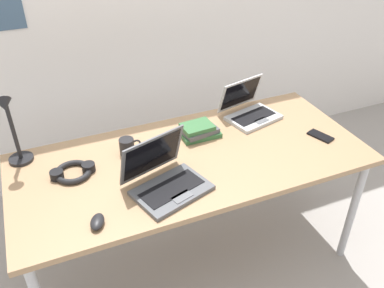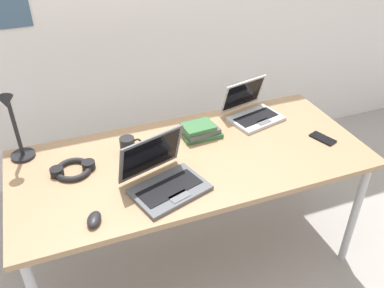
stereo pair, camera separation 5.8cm
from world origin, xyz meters
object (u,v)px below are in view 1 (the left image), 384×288
desk_lamp (12,130)px  laptop_center (249,110)px  cell_phone (320,136)px  coffee_mug (127,147)px  laptop_by_keyboard (166,179)px  book_stack (199,131)px  headphones (73,172)px  computer_mouse (97,222)px

desk_lamp → laptop_center: desk_lamp is taller
desk_lamp → cell_phone: desk_lamp is taller
cell_phone → coffee_mug: 1.04m
laptop_by_keyboard → desk_lamp: bearing=143.2°
book_stack → laptop_center: bearing=12.9°
desk_lamp → headphones: bearing=-39.8°
cell_phone → book_stack: size_ratio=0.64×
computer_mouse → headphones: size_ratio=0.45×
laptop_by_keyboard → cell_phone: (0.92, 0.07, -0.04)m
laptop_center → coffee_mug: bearing=-173.3°
laptop_by_keyboard → computer_mouse: laptop_by_keyboard is taller
laptop_by_keyboard → cell_phone: size_ratio=2.96×
book_stack → coffee_mug: bearing=-179.0°
laptop_center → headphones: bearing=-171.7°
desk_lamp → book_stack: 0.93m
book_stack → coffee_mug: 0.40m
computer_mouse → cell_phone: bearing=31.3°
desk_lamp → book_stack: bearing=-7.1°
laptop_by_keyboard → headphones: bearing=145.1°
desk_lamp → laptop_center: 1.28m
book_stack → cell_phone: bearing=-23.4°
laptop_center → cell_phone: laptop_center is taller
computer_mouse → cell_phone: computer_mouse is taller
book_stack → coffee_mug: (-0.40, -0.01, 0.01)m
desk_lamp → laptop_center: (1.27, -0.03, -0.15)m
laptop_center → book_stack: size_ratio=1.62×
laptop_center → coffee_mug: laptop_center is taller
book_stack → laptop_by_keyboard: bearing=-133.3°
laptop_center → book_stack: (-0.36, -0.08, -0.01)m
laptop_by_keyboard → computer_mouse: 0.36m
headphones → book_stack: book_stack is taller
computer_mouse → book_stack: book_stack is taller
laptop_center → coffee_mug: 0.76m
laptop_by_keyboard → headphones: (-0.38, 0.26, -0.03)m
cell_phone → computer_mouse: bearing=168.2°
computer_mouse → book_stack: (0.66, 0.45, 0.02)m
laptop_by_keyboard → laptop_center: (0.67, 0.41, -0.00)m
headphones → laptop_by_keyboard: bearing=-34.9°
book_stack → headphones: bearing=-174.2°
laptop_center → computer_mouse: laptop_center is taller
headphones → coffee_mug: 0.30m
coffee_mug → book_stack: bearing=1.0°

